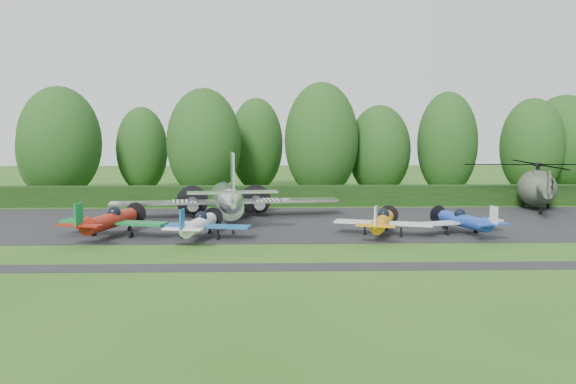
{
  "coord_description": "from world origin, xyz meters",
  "views": [
    {
      "loc": [
        -3.14,
        -41.98,
        8.31
      ],
      "look_at": [
        -1.59,
        10.84,
        2.5
      ],
      "focal_mm": 40.0,
      "sensor_mm": 36.0,
      "label": 1
    }
  ],
  "objects_px": {
    "transport_plane": "(226,199)",
    "light_plane_white": "(199,224)",
    "light_plane_blue": "(464,221)",
    "sign_board": "(572,194)",
    "light_plane_red": "(110,221)",
    "light_plane_orange": "(382,222)",
    "helicopter": "(538,185)"
  },
  "relations": [
    {
      "from": "light_plane_white",
      "to": "sign_board",
      "type": "height_order",
      "value": "light_plane_white"
    },
    {
      "from": "light_plane_blue",
      "to": "helicopter",
      "type": "height_order",
      "value": "helicopter"
    },
    {
      "from": "transport_plane",
      "to": "light_plane_white",
      "type": "bearing_deg",
      "value": -90.53
    },
    {
      "from": "transport_plane",
      "to": "light_plane_white",
      "type": "height_order",
      "value": "transport_plane"
    },
    {
      "from": "light_plane_blue",
      "to": "helicopter",
      "type": "xyz_separation_m",
      "value": [
        11.06,
        13.46,
        1.29
      ]
    },
    {
      "from": "light_plane_red",
      "to": "light_plane_orange",
      "type": "relative_size",
      "value": 1.12
    },
    {
      "from": "transport_plane",
      "to": "light_plane_white",
      "type": "relative_size",
      "value": 2.63
    },
    {
      "from": "light_plane_white",
      "to": "light_plane_blue",
      "type": "relative_size",
      "value": 1.04
    },
    {
      "from": "light_plane_red",
      "to": "light_plane_white",
      "type": "xyz_separation_m",
      "value": [
        6.46,
        -1.0,
        -0.14
      ]
    },
    {
      "from": "transport_plane",
      "to": "sign_board",
      "type": "height_order",
      "value": "transport_plane"
    },
    {
      "from": "transport_plane",
      "to": "light_plane_orange",
      "type": "bearing_deg",
      "value": -28.25
    },
    {
      "from": "helicopter",
      "to": "sign_board",
      "type": "relative_size",
      "value": 5.38
    },
    {
      "from": "light_plane_white",
      "to": "light_plane_blue",
      "type": "height_order",
      "value": "light_plane_white"
    },
    {
      "from": "light_plane_red",
      "to": "light_plane_white",
      "type": "height_order",
      "value": "light_plane_red"
    },
    {
      "from": "light_plane_blue",
      "to": "sign_board",
      "type": "bearing_deg",
      "value": 64.41
    },
    {
      "from": "light_plane_white",
      "to": "light_plane_red",
      "type": "bearing_deg",
      "value": 159.6
    },
    {
      "from": "transport_plane",
      "to": "light_plane_orange",
      "type": "height_order",
      "value": "transport_plane"
    },
    {
      "from": "helicopter",
      "to": "sign_board",
      "type": "distance_m",
      "value": 5.76
    },
    {
      "from": "light_plane_blue",
      "to": "light_plane_red",
      "type": "bearing_deg",
      "value": -160.53
    },
    {
      "from": "light_plane_orange",
      "to": "light_plane_blue",
      "type": "xyz_separation_m",
      "value": [
        6.15,
        0.57,
        -0.05
      ]
    },
    {
      "from": "light_plane_white",
      "to": "sign_board",
      "type": "bearing_deg",
      "value": 15.39
    },
    {
      "from": "transport_plane",
      "to": "light_plane_blue",
      "type": "distance_m",
      "value": 19.62
    },
    {
      "from": "light_plane_red",
      "to": "sign_board",
      "type": "xyz_separation_m",
      "value": [
        41.57,
        16.88,
        -0.14
      ]
    },
    {
      "from": "light_plane_orange",
      "to": "sign_board",
      "type": "bearing_deg",
      "value": 19.99
    },
    {
      "from": "sign_board",
      "to": "light_plane_white",
      "type": "bearing_deg",
      "value": -146.46
    },
    {
      "from": "light_plane_white",
      "to": "light_plane_orange",
      "type": "distance_m",
      "value": 13.14
    },
    {
      "from": "light_plane_red",
      "to": "light_plane_orange",
      "type": "xyz_separation_m",
      "value": [
        19.57,
        -0.09,
        -0.14
      ]
    },
    {
      "from": "light_plane_orange",
      "to": "transport_plane",
      "type": "bearing_deg",
      "value": 126.62
    },
    {
      "from": "light_plane_red",
      "to": "light_plane_white",
      "type": "bearing_deg",
      "value": -24.4
    },
    {
      "from": "light_plane_red",
      "to": "transport_plane",
      "type": "bearing_deg",
      "value": 31.55
    },
    {
      "from": "light_plane_blue",
      "to": "sign_board",
      "type": "height_order",
      "value": "light_plane_blue"
    },
    {
      "from": "light_plane_blue",
      "to": "sign_board",
      "type": "relative_size",
      "value": 2.4
    }
  ]
}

